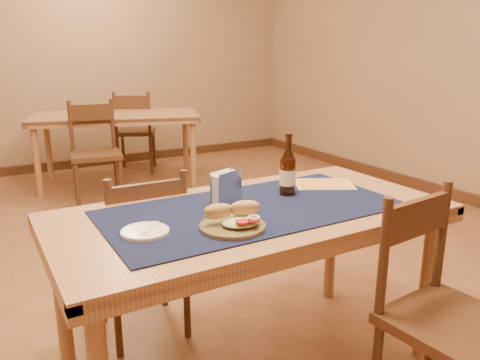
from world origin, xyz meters
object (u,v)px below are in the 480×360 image
chair_main_far (142,251)px  napkin_holder (226,188)px  chair_main_near (444,314)px  sandwich_plate (234,221)px  back_table (116,122)px  beer_bottle (288,172)px  main_table (252,228)px

chair_main_far → napkin_holder: napkin_holder is taller
napkin_holder → chair_main_near: bearing=-57.0°
chair_main_far → chair_main_near: bearing=-56.5°
sandwich_plate → napkin_holder: napkin_holder is taller
back_table → chair_main_near: (0.06, -3.92, -0.20)m
back_table → sandwich_plate: 3.50m
beer_bottle → napkin_holder: 0.29m
back_table → napkin_holder: 3.21m
main_table → chair_main_near: bearing=-55.5°
beer_bottle → main_table: bearing=-160.4°
main_table → back_table: (0.37, 3.30, 0.00)m
main_table → chair_main_far: size_ratio=1.87×
chair_main_far → napkin_holder: 0.59m
chair_main_near → beer_bottle: (-0.19, 0.70, 0.39)m
back_table → beer_bottle: (-0.13, -3.21, 0.19)m
chair_main_far → beer_bottle: bearing=-37.1°
main_table → back_table: same height
chair_main_far → chair_main_near: 1.34m
beer_bottle → chair_main_far: bearing=142.9°
main_table → back_table: size_ratio=0.88×
main_table → sandwich_plate: size_ratio=6.63×
chair_main_near → beer_bottle: size_ratio=3.30×
chair_main_far → main_table: bearing=-57.8°
beer_bottle → napkin_holder: beer_bottle is taller
sandwich_plate → napkin_holder: (0.12, 0.28, 0.04)m
chair_main_near → sandwich_plate: 0.82m
chair_main_near → sandwich_plate: chair_main_near is taller
back_table → main_table: bearing=-96.4°
back_table → chair_main_near: 3.92m
chair_main_near → sandwich_plate: size_ratio=3.72×
chair_main_near → napkin_holder: size_ratio=5.49×
napkin_holder → sandwich_plate: bearing=-113.0°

